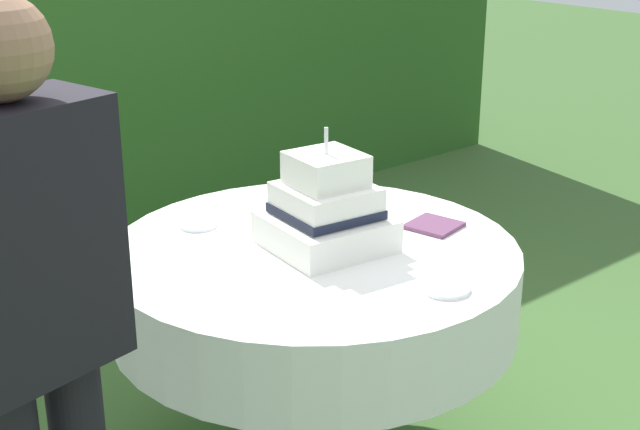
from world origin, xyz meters
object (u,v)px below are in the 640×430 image
at_px(serving_plate_far, 274,211).
at_px(napkin_stack, 434,226).
at_px(cake_table, 314,287).
at_px(serving_plate_left, 445,288).
at_px(wedding_cake, 326,211).
at_px(serving_plate_near, 197,225).
at_px(standing_person, 32,333).

bearing_deg(serving_plate_far, napkin_stack, -55.14).
height_order(cake_table, serving_plate_left, serving_plate_left).
height_order(wedding_cake, serving_plate_left, wedding_cake).
distance_m(serving_plate_near, napkin_stack, 0.74).
xyz_separation_m(serving_plate_near, serving_plate_far, (0.26, -0.06, 0.00)).
xyz_separation_m(cake_table, serving_plate_far, (0.09, 0.31, 0.14)).
bearing_deg(wedding_cake, cake_table, 148.82).
relative_size(wedding_cake, serving_plate_near, 3.09).
xyz_separation_m(wedding_cake, serving_plate_left, (0.04, -0.44, -0.11)).
distance_m(serving_plate_near, standing_person, 1.06).
bearing_deg(serving_plate_near, standing_person, -141.06).
relative_size(cake_table, wedding_cake, 3.35).
xyz_separation_m(cake_table, wedding_cake, (0.03, -0.02, 0.24)).
height_order(napkin_stack, standing_person, standing_person).
bearing_deg(serving_plate_left, serving_plate_near, 106.35).
height_order(serving_plate_near, serving_plate_left, same).
bearing_deg(serving_plate_far, serving_plate_left, -91.34).
height_order(cake_table, wedding_cake, wedding_cake).
distance_m(cake_table, serving_plate_far, 0.35).
relative_size(serving_plate_near, serving_plate_left, 0.89).
relative_size(wedding_cake, napkin_stack, 2.48).
distance_m(wedding_cake, standing_person, 1.05).
distance_m(cake_table, wedding_cake, 0.24).
relative_size(serving_plate_left, standing_person, 0.08).
distance_m(serving_plate_left, standing_person, 1.08).
distance_m(serving_plate_near, serving_plate_left, 0.85).
bearing_deg(wedding_cake, serving_plate_far, 80.06).
relative_size(cake_table, standing_person, 0.76).
xyz_separation_m(serving_plate_far, napkin_stack, (0.30, -0.43, 0.00)).
bearing_deg(wedding_cake, serving_plate_near, 117.66).
relative_size(wedding_cake, serving_plate_left, 2.76).
height_order(serving_plate_left, napkin_stack, same).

